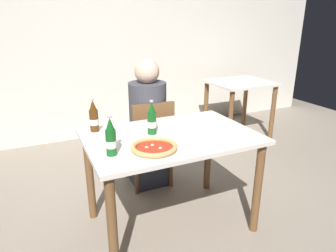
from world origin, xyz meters
name	(u,v)px	position (x,y,z in m)	size (l,w,h in m)	color
ground_plane	(171,223)	(0.00, 0.00, 0.00)	(8.00, 8.00, 0.00)	gray
back_wall_tiled	(98,38)	(0.00, 2.20, 1.30)	(7.00, 0.10, 2.60)	silver
dining_table_main	(171,149)	(0.00, 0.00, 0.64)	(1.20, 0.80, 0.75)	silver
chair_behind_table	(150,139)	(0.07, 0.61, 0.48)	(0.42, 0.42, 0.85)	brown
diner_seated	(148,127)	(0.08, 0.66, 0.58)	(0.34, 0.34, 1.21)	#2D3342
dining_table_background	(240,93)	(1.68, 1.39, 0.59)	(0.80, 0.70, 0.75)	silver
pizza_margherita_near	(154,148)	(-0.22, -0.21, 0.77)	(0.32, 0.32, 0.04)	white
beer_bottle_left	(94,118)	(-0.48, 0.31, 0.85)	(0.07, 0.07, 0.25)	#512D0F
beer_bottle_center	(111,139)	(-0.47, -0.15, 0.85)	(0.07, 0.07, 0.25)	#14591E
beer_bottle_right	(152,120)	(-0.11, 0.08, 0.85)	(0.07, 0.07, 0.25)	#14591E
napkin_with_cutlery	(225,136)	(0.33, -0.19, 0.75)	(0.20, 0.20, 0.01)	white
paper_cup	(193,119)	(0.25, 0.12, 0.80)	(0.07, 0.07, 0.10)	white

